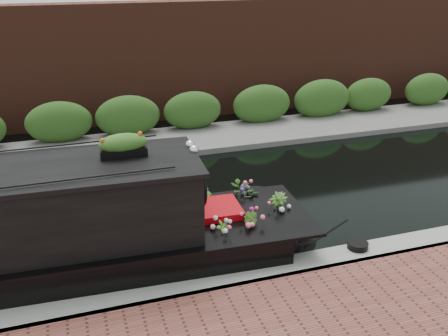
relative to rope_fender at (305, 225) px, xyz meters
name	(u,v)px	position (x,y,z in m)	size (l,w,h in m)	color
ground	(164,209)	(-2.59, 1.98, -0.18)	(80.00, 80.00, 0.00)	black
near_bank_coping	(203,294)	(-2.59, -1.32, -0.18)	(40.00, 0.60, 0.50)	gray
far_bank_path	(136,148)	(-2.59, 6.18, -0.18)	(40.00, 2.40, 0.34)	#62625E
far_hedge	(131,139)	(-2.59, 7.08, -0.18)	(40.00, 1.10, 2.80)	#294F1A
far_brick_wall	(123,120)	(-2.59, 9.18, -0.18)	(40.00, 1.00, 8.00)	#4B2519
rope_fender	(305,225)	(0.00, 0.00, 0.00)	(0.36, 0.36, 0.39)	#826244
coiled_mooring_rope	(358,245)	(0.49, -1.20, 0.13)	(0.39, 0.39, 0.12)	black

